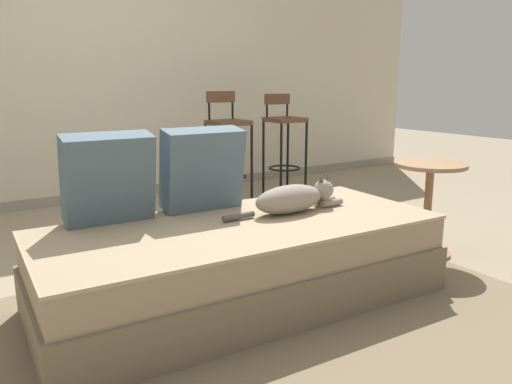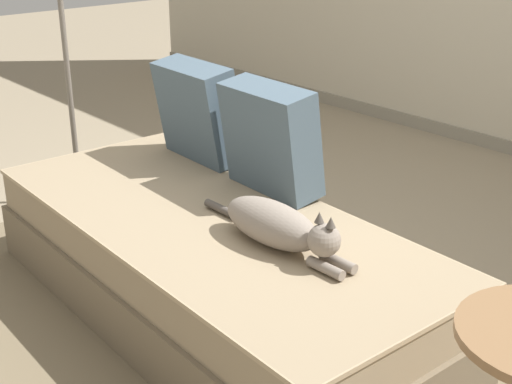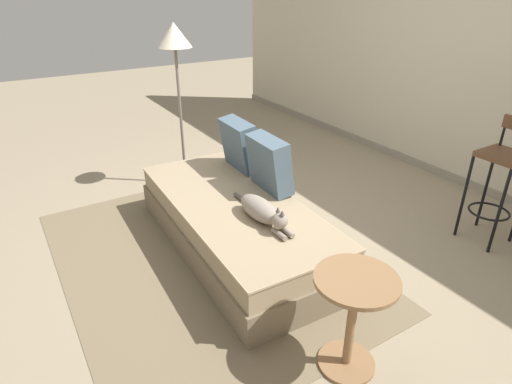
% 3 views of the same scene
% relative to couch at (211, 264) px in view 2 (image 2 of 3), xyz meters
% --- Properties ---
extents(ground_plane, '(16.00, 16.00, 0.00)m').
position_rel_couch_xyz_m(ground_plane, '(0.00, 0.40, -0.21)').
color(ground_plane, gray).
rests_on(ground_plane, ground).
extents(area_rug, '(2.71, 1.98, 0.01)m').
position_rel_couch_xyz_m(area_rug, '(0.00, -0.30, -0.21)').
color(area_rug, '#75664C').
rests_on(area_rug, ground).
extents(couch, '(2.04, 0.95, 0.41)m').
position_rel_couch_xyz_m(couch, '(0.00, 0.00, 0.00)').
color(couch, '#766750').
rests_on(couch, ground).
extents(throw_pillow_corner, '(0.44, 0.24, 0.45)m').
position_rel_couch_xyz_m(throw_pillow_corner, '(-0.54, 0.36, 0.43)').
color(throw_pillow_corner, '#4C6070').
rests_on(throw_pillow_corner, couch).
extents(throw_pillow_middle, '(0.44, 0.23, 0.45)m').
position_rel_couch_xyz_m(throw_pillow_middle, '(-0.04, 0.34, 0.43)').
color(throw_pillow_middle, '#4C6070').
rests_on(throw_pillow_middle, couch).
extents(cat, '(0.74, 0.18, 0.19)m').
position_rel_couch_xyz_m(cat, '(0.34, 0.03, 0.28)').
color(cat, gray).
rests_on(cat, couch).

